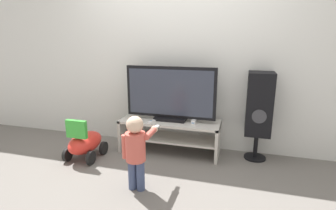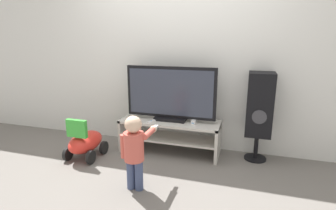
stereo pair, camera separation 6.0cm
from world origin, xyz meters
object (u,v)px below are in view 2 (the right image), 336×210
remote_primary (133,119)px  child (135,147)px  remote_secondary (151,122)px  speaker_tower (260,106)px  ride_on_toy (85,142)px  television (171,94)px  game_console (194,121)px

remote_primary → child: bearing=-64.3°
child → remote_secondary: bearing=99.3°
speaker_tower → ride_on_toy: speaker_tower is taller
television → game_console: bearing=-4.0°
television → game_console: (0.31, -0.02, -0.31)m
television → speaker_tower: 1.06m
television → remote_secondary: 0.41m
ride_on_toy → child: bearing=-27.9°
game_console → remote_secondary: 0.53m
remote_primary → child: 0.88m
television → remote_secondary: size_ratio=8.51×
remote_primary → ride_on_toy: bearing=-145.9°
television → remote_secondary: television is taller
television → child: bearing=-94.2°
television → child: (-0.07, -0.95, -0.32)m
remote_primary → remote_secondary: same height
child → ride_on_toy: (-0.87, 0.46, -0.24)m
game_console → remote_primary: bearing=-170.3°
television → speaker_tower: bearing=4.1°
child → speaker_tower: 1.54m
television → remote_primary: 0.58m
game_console → child: bearing=-112.4°
television → ride_on_toy: (-0.94, -0.48, -0.56)m
remote_secondary → speaker_tower: bearing=11.0°
television → remote_primary: bearing=-161.4°
remote_primary → child: (0.38, -0.79, 0.00)m
game_console → ride_on_toy: ride_on_toy is taller
remote_primary → remote_secondary: size_ratio=1.00×
speaker_tower → television: bearing=-175.9°
game_console → child: 1.00m
speaker_tower → remote_primary: bearing=-171.4°
child → speaker_tower: size_ratio=0.70×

